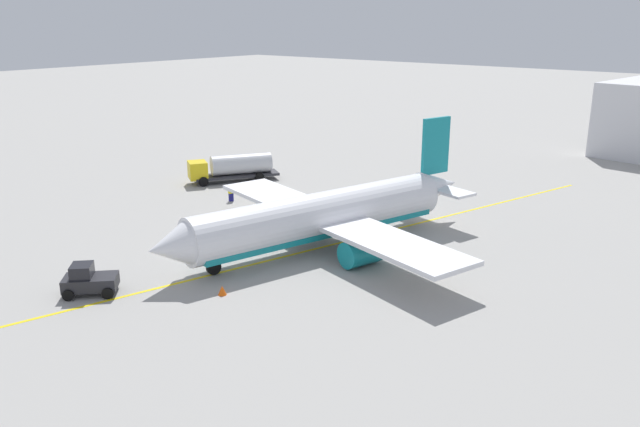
# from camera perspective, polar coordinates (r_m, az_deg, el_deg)

# --- Properties ---
(ground_plane) EXTENTS (400.00, 400.00, 0.00)m
(ground_plane) POSITION_cam_1_polar(r_m,az_deg,el_deg) (54.09, 0.00, -3.04)
(ground_plane) COLOR #9E9B96
(airplane) EXTENTS (30.63, 29.09, 9.75)m
(airplane) POSITION_cam_1_polar(r_m,az_deg,el_deg) (53.49, 0.42, -0.22)
(airplane) COLOR white
(airplane) RESTS_ON ground
(fuel_tanker) EXTENTS (10.12, 7.57, 3.15)m
(fuel_tanker) POSITION_cam_1_polar(r_m,az_deg,el_deg) (76.11, -7.71, 4.09)
(fuel_tanker) COLOR #2D2D33
(fuel_tanker) RESTS_ON ground
(pushback_tug) EXTENTS (4.04, 4.02, 2.20)m
(pushback_tug) POSITION_cam_1_polar(r_m,az_deg,el_deg) (47.80, -19.72, -5.57)
(pushback_tug) COLOR #232328
(pushback_tug) RESTS_ON ground
(refueling_worker) EXTENTS (0.61, 0.51, 1.71)m
(refueling_worker) POSITION_cam_1_polar(r_m,az_deg,el_deg) (68.08, -7.86, 1.76)
(refueling_worker) COLOR navy
(refueling_worker) RESTS_ON ground
(safety_cone_nose) EXTENTS (0.61, 0.61, 0.67)m
(safety_cone_nose) POSITION_cam_1_polar(r_m,az_deg,el_deg) (45.63, -8.62, -6.71)
(safety_cone_nose) COLOR #F2590F
(safety_cone_nose) RESTS_ON ground
(taxi_line_marking) EXTENTS (68.72, 19.18, 0.01)m
(taxi_line_marking) POSITION_cam_1_polar(r_m,az_deg,el_deg) (54.09, 0.00, -3.03)
(taxi_line_marking) COLOR yellow
(taxi_line_marking) RESTS_ON ground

